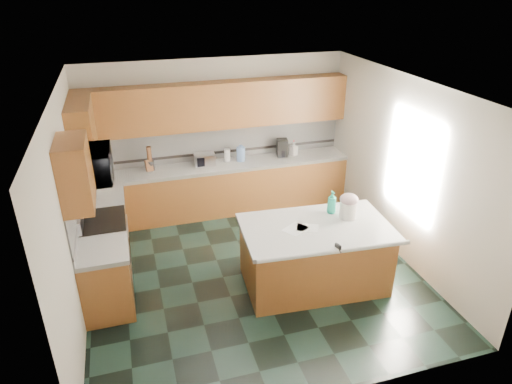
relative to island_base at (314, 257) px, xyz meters
name	(u,v)px	position (x,y,z in m)	size (l,w,h in m)	color
floor	(253,272)	(-0.74, 0.49, -0.43)	(4.60, 4.60, 0.00)	black
ceiling	(252,88)	(-0.74, 0.49, 2.27)	(4.60, 4.60, 0.00)	white
wall_back	(216,135)	(-0.74, 2.81, 0.92)	(4.60, 0.04, 2.70)	silver
wall_front	(325,295)	(-0.74, -1.83, 0.92)	(4.60, 0.04, 2.70)	silver
wall_left	(68,212)	(-3.06, 0.49, 0.92)	(0.04, 4.60, 2.70)	silver
wall_right	(404,169)	(1.58, 0.49, 0.92)	(0.04, 4.60, 2.70)	silver
back_base_cab	(222,189)	(-0.74, 2.49, 0.00)	(4.60, 0.60, 0.86)	#42250C
back_countertop	(221,166)	(-0.74, 2.49, 0.46)	(4.60, 0.64, 0.06)	white
back_upper_cab	(217,105)	(-0.74, 2.62, 1.51)	(4.60, 0.33, 0.78)	#42250C
back_backsplash	(217,142)	(-0.74, 2.77, 0.81)	(4.60, 0.02, 0.63)	silver
back_accent_band	(217,152)	(-0.74, 2.77, 0.61)	(4.60, 0.01, 0.05)	black
left_base_cab_rear	(107,224)	(-2.74, 1.78, 0.00)	(0.60, 0.82, 0.86)	#42250C
left_counter_rear	(102,197)	(-2.74, 1.78, 0.46)	(0.64, 0.82, 0.06)	white
left_base_cab_front	(107,281)	(-2.74, 0.25, 0.00)	(0.60, 0.72, 0.86)	#42250C
left_counter_front	(102,251)	(-2.74, 0.25, 0.46)	(0.64, 0.72, 0.06)	white
left_backsplash	(75,201)	(-3.03, 1.04, 0.81)	(0.02, 2.30, 0.63)	silver
left_accent_band	(78,214)	(-3.02, 1.04, 0.61)	(0.01, 2.30, 0.05)	black
left_upper_cab_rear	(82,129)	(-2.87, 1.91, 1.51)	(0.33, 1.09, 0.78)	#42250C
left_upper_cab_front	(75,173)	(-2.87, 0.25, 1.51)	(0.33, 0.72, 0.78)	#42250C
range_body	(107,250)	(-2.74, 0.99, 0.01)	(0.60, 0.76, 0.88)	#B7B7BC
range_oven_door	(128,249)	(-2.45, 0.99, -0.03)	(0.02, 0.68, 0.55)	black
range_cooktop	(102,222)	(-2.74, 0.99, 0.47)	(0.62, 0.78, 0.04)	black
range_handle	(127,226)	(-2.42, 0.99, 0.35)	(0.02, 0.02, 0.66)	#B7B7BC
range_backguard	(80,216)	(-3.00, 0.99, 0.59)	(0.06, 0.76, 0.18)	#B7B7BC
microwave	(92,165)	(-2.74, 0.99, 1.30)	(0.73, 0.50, 0.41)	#B7B7BC
island_base	(314,257)	(0.00, 0.00, 0.00)	(1.88, 1.07, 0.86)	#42250C
island_top	(316,228)	(0.00, 0.00, 0.46)	(1.98, 1.17, 0.06)	white
island_bullnose	(335,252)	(0.00, -0.59, 0.46)	(0.06, 0.06, 1.98)	white
treat_jar	(348,210)	(0.51, 0.10, 0.61)	(0.23, 0.23, 0.24)	white
treat_jar_lid	(349,199)	(0.51, 0.10, 0.77)	(0.25, 0.25, 0.15)	#C8A1A7
treat_jar_knob	(349,196)	(0.51, 0.10, 0.82)	(0.03, 0.03, 0.08)	tan
treat_jar_knob_end_l	(347,196)	(0.46, 0.10, 0.82)	(0.04, 0.04, 0.04)	tan
treat_jar_knob_end_r	(352,196)	(0.55, 0.10, 0.82)	(0.04, 0.04, 0.04)	tan
soap_bottle_island	(332,202)	(0.35, 0.29, 0.66)	(0.13, 0.13, 0.33)	#20AA8A
paper_sheet_a	(295,229)	(-0.29, 0.01, 0.49)	(0.32, 0.24, 0.00)	white
paper_sheet_b	(308,228)	(-0.13, 0.00, 0.49)	(0.28, 0.21, 0.00)	white
clamp_body	(338,247)	(0.04, -0.57, 0.50)	(0.03, 0.09, 0.08)	black
clamp_handle	(340,251)	(0.04, -0.62, 0.48)	(0.01, 0.01, 0.06)	black
knife_block	(149,166)	(-1.97, 2.54, 0.59)	(0.11, 0.09, 0.20)	#472814
utensil_crock	(150,165)	(-1.94, 2.57, 0.58)	(0.14, 0.14, 0.17)	black
utensil_bundle	(149,154)	(-1.94, 2.57, 0.79)	(0.08, 0.08, 0.25)	#472814
toaster_oven	(205,159)	(-1.01, 2.54, 0.59)	(0.35, 0.24, 0.20)	#B7B7BC
toaster_oven_door	(206,162)	(-1.01, 2.42, 0.59)	(0.31, 0.01, 0.16)	black
paper_towel	(227,155)	(-0.60, 2.59, 0.61)	(0.10, 0.10, 0.23)	white
paper_towel_base	(227,161)	(-0.60, 2.59, 0.50)	(0.16, 0.16, 0.01)	#B7B7BC
water_jug	(241,154)	(-0.36, 2.55, 0.62)	(0.15, 0.15, 0.25)	#749AD7
water_jug_neck	(241,146)	(-0.36, 2.55, 0.76)	(0.07, 0.07, 0.04)	#749AD7
coffee_maker	(282,148)	(0.43, 2.57, 0.65)	(0.19, 0.20, 0.31)	black
coffee_carafe	(283,153)	(0.43, 2.52, 0.55)	(0.13, 0.13, 0.13)	black
soap_bottle_back	(293,148)	(0.64, 2.54, 0.62)	(0.12, 0.12, 0.26)	white
soap_back_cap	(294,141)	(0.64, 2.54, 0.76)	(0.02, 0.02, 0.03)	red
window_light_proxy	(412,165)	(1.55, 0.29, 1.07)	(0.02, 1.40, 1.10)	white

